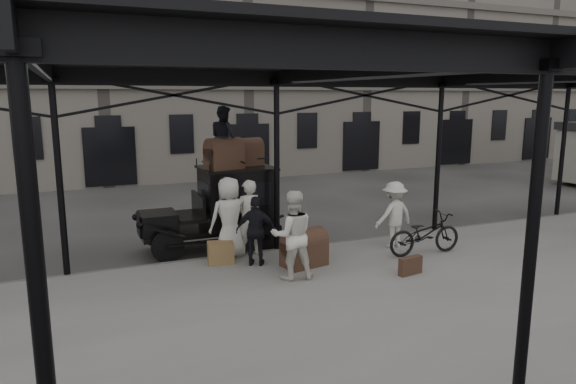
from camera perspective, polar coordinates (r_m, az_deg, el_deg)
name	(u,v)px	position (r m, az deg, el deg)	size (l,w,h in m)	color
ground	(310,279)	(11.64, 2.46, -9.66)	(120.00, 120.00, 0.00)	#383533
platform	(355,310)	(9.97, 7.49, -12.86)	(28.00, 8.00, 0.15)	slate
canopy	(354,63)	(9.41, 7.30, 13.99)	(22.50, 9.00, 4.74)	black
building_frontage	(163,38)	(28.41, -13.74, 16.32)	(64.00, 8.00, 14.00)	slate
taxi	(226,204)	(13.77, -6.96, -1.31)	(3.65, 1.55, 2.18)	black
porter_left	(248,218)	(12.63, -4.41, -2.86)	(0.69, 0.45, 1.89)	beige
porter_midleft	(292,235)	(10.97, 0.49, -4.80)	(0.94, 0.73, 1.93)	silver
porter_centre	(229,218)	(12.48, -6.55, -2.84)	(0.97, 0.63, 1.98)	beige
porter_official	(256,231)	(11.88, -3.54, -4.37)	(0.95, 0.40, 1.63)	black
porter_right	(394,215)	(13.56, 11.68, -2.47)	(1.11, 0.64, 1.73)	beige
bicycle	(425,234)	(13.19, 14.96, -4.50)	(0.69, 1.99, 1.05)	black
porter_roof	(224,137)	(13.41, -7.14, 6.07)	(0.78, 0.61, 1.61)	black
steamer_trunk_roof_near	(224,156)	(13.30, -7.13, 3.99)	(0.92, 0.56, 0.67)	#4F3424
steamer_trunk_roof_far	(246,154)	(13.95, -4.65, 4.24)	(0.84, 0.52, 0.62)	#4F3424
steamer_trunk_platform	(304,250)	(11.95, 1.81, -6.50)	(0.99, 0.61, 0.73)	#4F3424
wicker_hamper	(221,253)	(12.27, -7.50, -6.70)	(0.60, 0.45, 0.50)	#8A5E3F
suitcase_upright	(302,246)	(12.74, 1.60, -6.06)	(0.15, 0.60, 0.45)	#4F3424
suitcase_flat	(410,266)	(11.73, 13.44, -7.97)	(0.60, 0.15, 0.40)	#4F3424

